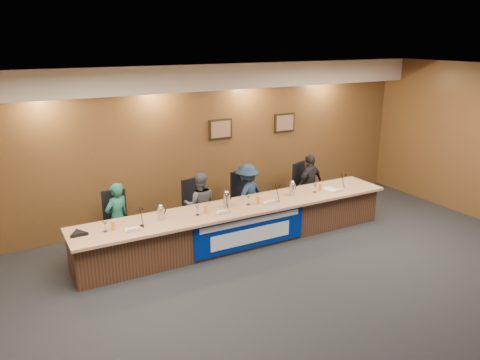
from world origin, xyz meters
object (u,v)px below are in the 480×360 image
object	(u,v)px
dais_body	(240,225)
office_chair_c	(245,202)
panelist_d	(310,184)
carafe_mid	(227,201)
panelist_a	(117,218)
carafe_right	(292,190)
speakerphone	(78,234)
carafe_left	(161,214)
panelist_b	(200,205)
panelist_c	(247,195)
office_chair_b	(198,210)
banner	(251,231)
office_chair_d	(306,190)
office_chair_a	(117,226)

from	to	relation	value
dais_body	office_chair_c	distance (m)	0.93
panelist_d	carafe_mid	bearing A→B (deg)	-0.87
dais_body	panelist_a	size ratio (longest dim) A/B	4.61
panelist_d	carafe_right	xyz separation A→B (m)	(-0.94, -0.68, 0.21)
carafe_right	speakerphone	world-z (taller)	carafe_right
carafe_left	panelist_b	bearing A→B (deg)	33.85
panelist_c	panelist_d	distance (m)	1.54
dais_body	office_chair_b	distance (m)	0.92
panelist_c	carafe_right	xyz separation A→B (m)	(0.60, -0.68, 0.22)
office_chair_c	carafe_mid	distance (m)	1.16
panelist_d	panelist_a	bearing A→B (deg)	-16.29
carafe_right	banner	bearing A→B (deg)	-161.14
panelist_a	panelist_d	xyz separation A→B (m)	(4.16, 0.00, 0.00)
office_chair_c	speakerphone	distance (m)	3.47
panelist_c	office_chair_b	world-z (taller)	panelist_c
banner	panelist_b	world-z (taller)	panelist_b
dais_body	banner	world-z (taller)	banner
dais_body	office_chair_d	world-z (taller)	dais_body
office_chair_d	panelist_c	bearing A→B (deg)	161.92
banner	carafe_right	bearing A→B (deg)	18.86
speakerphone	banner	bearing A→B (deg)	-8.29
panelist_b	carafe_mid	size ratio (longest dim) A/B	5.17
panelist_c	carafe_mid	world-z (taller)	panelist_c
office_chair_c	speakerphone	world-z (taller)	speakerphone
banner	carafe_right	distance (m)	1.29
office_chair_c	carafe_mid	bearing A→B (deg)	-134.47
office_chair_a	carafe_right	size ratio (longest dim) A/B	2.02
banner	panelist_a	size ratio (longest dim) A/B	1.69
banner	speakerphone	size ratio (longest dim) A/B	6.88
banner	speakerphone	world-z (taller)	speakerphone
panelist_a	office_chair_a	world-z (taller)	panelist_a
dais_body	carafe_left	xyz separation A→B (m)	(-1.52, -0.02, 0.51)
office_chair_d	panelist_a	bearing A→B (deg)	159.59
office_chair_b	dais_body	bearing A→B (deg)	-64.81
panelist_b	speakerphone	world-z (taller)	panelist_b
banner	panelist_c	xyz separation A→B (m)	(0.53, 1.07, 0.27)
carafe_right	dais_body	bearing A→B (deg)	178.62
panelist_d	carafe_right	distance (m)	1.18
panelist_a	office_chair_a	xyz separation A→B (m)	(0.00, 0.10, -0.17)
dais_body	carafe_left	size ratio (longest dim) A/B	27.10
carafe_mid	speakerphone	size ratio (longest dim) A/B	0.76
office_chair_c	carafe_mid	world-z (taller)	carafe_mid
office_chair_a	office_chair_d	size ratio (longest dim) A/B	1.00
banner	office_chair_a	distance (m)	2.39
carafe_right	panelist_d	bearing A→B (deg)	35.98
dais_body	banner	xyz separation A→B (m)	(0.00, -0.41, 0.03)
office_chair_a	speakerphone	bearing A→B (deg)	-125.88
dais_body	panelist_b	distance (m)	0.88
panelist_a	office_chair_b	xyz separation A→B (m)	(1.58, 0.10, -0.17)
dais_body	office_chair_c	world-z (taller)	dais_body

